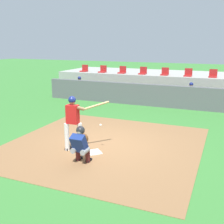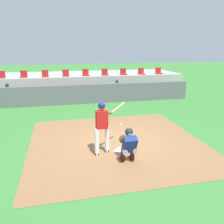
% 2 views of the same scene
% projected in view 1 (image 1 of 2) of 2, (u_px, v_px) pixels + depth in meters
% --- Properties ---
extents(ground_plane, '(80.00, 80.00, 0.00)m').
position_uv_depth(ground_plane, '(104.00, 145.00, 9.55)').
color(ground_plane, '#387A33').
extents(dirt_infield, '(6.40, 6.40, 0.01)m').
position_uv_depth(dirt_infield, '(104.00, 144.00, 9.55)').
color(dirt_infield, olive).
rests_on(dirt_infield, ground).
extents(home_plate, '(0.62, 0.62, 0.02)m').
position_uv_depth(home_plate, '(94.00, 152.00, 8.83)').
color(home_plate, white).
rests_on(home_plate, dirt_infield).
extents(batter_at_plate, '(1.24, 0.89, 1.80)m').
position_uv_depth(batter_at_plate, '(74.00, 120.00, 8.80)').
color(batter_at_plate, silver).
rests_on(batter_at_plate, ground).
extents(catcher_crouched, '(0.48, 1.54, 1.13)m').
position_uv_depth(catcher_crouched, '(81.00, 143.00, 7.97)').
color(catcher_crouched, gray).
rests_on(catcher_crouched, ground).
extents(dugout_wall, '(13.00, 0.30, 1.20)m').
position_uv_depth(dugout_wall, '(153.00, 95.00, 15.22)').
color(dugout_wall, '#59595E').
rests_on(dugout_wall, ground).
extents(dugout_bench, '(11.80, 0.44, 0.45)m').
position_uv_depth(dugout_bench, '(157.00, 99.00, 16.21)').
color(dugout_bench, olive).
rests_on(dugout_bench, ground).
extents(dugout_player_0, '(0.49, 0.70, 1.30)m').
position_uv_depth(dugout_player_0, '(79.00, 86.00, 17.88)').
color(dugout_player_0, '#939399').
rests_on(dugout_player_0, ground).
extents(dugout_player_1, '(0.49, 0.70, 1.30)m').
position_uv_depth(dugout_player_1, '(190.00, 94.00, 15.25)').
color(dugout_player_1, '#939399').
rests_on(dugout_player_1, ground).
extents(stands_platform, '(15.00, 4.40, 1.40)m').
position_uv_depth(stands_platform, '(169.00, 83.00, 19.13)').
color(stands_platform, '#9E9E99').
rests_on(stands_platform, ground).
extents(stadium_seat_0, '(0.46, 0.46, 0.48)m').
position_uv_depth(stadium_seat_0, '(84.00, 70.00, 19.73)').
color(stadium_seat_0, '#A51E1E').
rests_on(stadium_seat_0, stands_platform).
extents(stadium_seat_1, '(0.46, 0.46, 0.48)m').
position_uv_depth(stadium_seat_1, '(103.00, 70.00, 19.19)').
color(stadium_seat_1, '#A51E1E').
rests_on(stadium_seat_1, stands_platform).
extents(stadium_seat_2, '(0.46, 0.46, 0.48)m').
position_uv_depth(stadium_seat_2, '(122.00, 71.00, 18.65)').
color(stadium_seat_2, '#A51E1E').
rests_on(stadium_seat_2, stands_platform).
extents(stadium_seat_3, '(0.46, 0.46, 0.48)m').
position_uv_depth(stadium_seat_3, '(143.00, 72.00, 18.11)').
color(stadium_seat_3, '#A51E1E').
rests_on(stadium_seat_3, stands_platform).
extents(stadium_seat_4, '(0.46, 0.46, 0.48)m').
position_uv_depth(stadium_seat_4, '(165.00, 73.00, 17.57)').
color(stadium_seat_4, '#A51E1E').
rests_on(stadium_seat_4, stands_platform).
extents(stadium_seat_5, '(0.46, 0.46, 0.48)m').
position_uv_depth(stadium_seat_5, '(188.00, 74.00, 17.03)').
color(stadium_seat_5, '#A51E1E').
rests_on(stadium_seat_5, stands_platform).
extents(stadium_seat_6, '(0.46, 0.46, 0.48)m').
position_uv_depth(stadium_seat_6, '(213.00, 75.00, 16.49)').
color(stadium_seat_6, '#A51E1E').
rests_on(stadium_seat_6, stands_platform).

